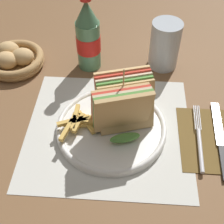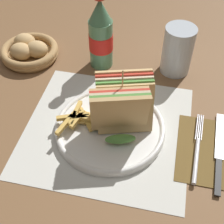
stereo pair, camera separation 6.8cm
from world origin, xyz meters
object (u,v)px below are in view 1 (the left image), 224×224
object	(u,v)px
bread_basket	(14,59)
club_sandwich	(123,106)
fork	(200,143)
glass_near	(165,45)
plate_main	(111,128)
coke_bottle_near	(88,37)
knife	(220,139)

from	to	relation	value
bread_basket	club_sandwich	bearing A→B (deg)	-34.49
fork	glass_near	size ratio (longest dim) A/B	1.45
plate_main	fork	distance (m)	0.19
coke_bottle_near	bread_basket	size ratio (longest dim) A/B	1.34
club_sandwich	bread_basket	bearing A→B (deg)	145.51
club_sandwich	coke_bottle_near	world-z (taller)	coke_bottle_near
club_sandwich	coke_bottle_near	size ratio (longest dim) A/B	0.74
glass_near	bread_basket	bearing A→B (deg)	-175.70
club_sandwich	fork	size ratio (longest dim) A/B	0.85
club_sandwich	glass_near	size ratio (longest dim) A/B	1.23
coke_bottle_near	club_sandwich	bearing A→B (deg)	-66.07
club_sandwich	coke_bottle_near	xyz separation A→B (m)	(-0.10, 0.22, 0.02)
club_sandwich	glass_near	xyz separation A→B (m)	(0.10, 0.24, -0.01)
club_sandwich	knife	distance (m)	0.22
bread_basket	coke_bottle_near	bearing A→B (deg)	4.09
plate_main	glass_near	size ratio (longest dim) A/B	1.91
plate_main	coke_bottle_near	distance (m)	0.25
plate_main	knife	bearing A→B (deg)	-3.06
knife	fork	bearing A→B (deg)	-159.06
knife	glass_near	distance (m)	0.29
bread_basket	glass_near	bearing A→B (deg)	4.30
plate_main	bread_basket	world-z (taller)	bread_basket
fork	knife	size ratio (longest dim) A/B	0.87
plate_main	glass_near	world-z (taller)	glass_near
coke_bottle_near	glass_near	distance (m)	0.20
coke_bottle_near	fork	bearing A→B (deg)	-43.98
plate_main	coke_bottle_near	size ratio (longest dim) A/B	1.16
knife	glass_near	size ratio (longest dim) A/B	1.67
club_sandwich	glass_near	world-z (taller)	club_sandwich
glass_near	plate_main	bearing A→B (deg)	-116.75
knife	coke_bottle_near	bearing A→B (deg)	144.99
coke_bottle_near	bread_basket	bearing A→B (deg)	-175.91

